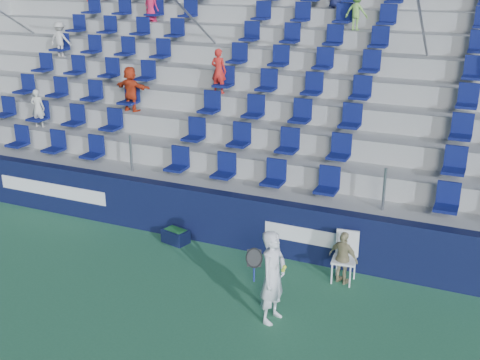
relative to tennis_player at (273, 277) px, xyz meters
name	(u,v)px	position (x,y,z in m)	size (l,w,h in m)	color
ground	(165,318)	(-1.75, -0.72, -0.85)	(70.00, 70.00, 0.00)	#31734B
sponsor_wall	(238,221)	(-1.75, 2.43, -0.25)	(24.00, 0.32, 1.20)	#0E1336
grandstand	(312,105)	(-1.75, 7.53, 1.29)	(24.00, 8.17, 6.63)	gray
tennis_player	(273,277)	(0.00, 0.00, 0.00)	(0.69, 0.67, 1.69)	silver
line_judge_chair	(346,253)	(0.78, 1.94, -0.27)	(0.49, 0.51, 1.02)	white
line_judge	(343,258)	(0.78, 1.78, -0.31)	(0.63, 0.26, 1.08)	tan
ball_bin	(176,235)	(-3.10, 2.03, -0.67)	(0.64, 0.49, 0.32)	#10173C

